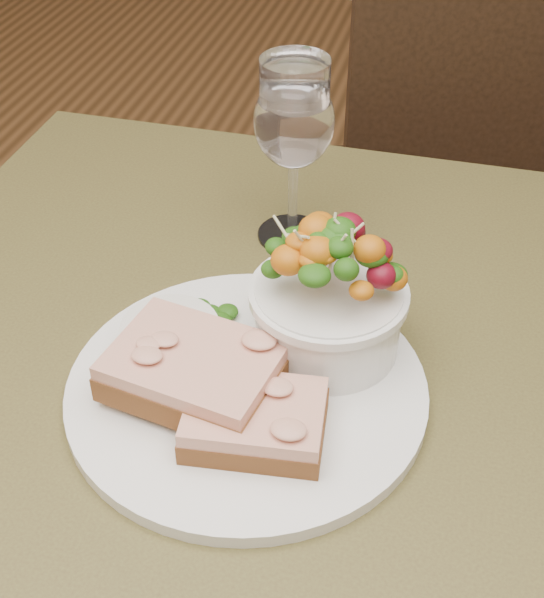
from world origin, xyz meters
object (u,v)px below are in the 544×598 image
(cafe_table, at_px, (283,460))
(wine_glass, at_px, (294,127))
(dinner_plate, at_px, (247,389))
(sandwich_back, at_px, (195,370))
(chair_far, at_px, (442,294))
(ramekin, at_px, (171,340))
(sandwich_front, at_px, (255,420))
(salad_bowl, at_px, (329,291))

(cafe_table, bearing_deg, wine_glass, 101.86)
(dinner_plate, bearing_deg, sandwich_back, -151.46)
(chair_far, bearing_deg, ramekin, 59.49)
(ramekin, bearing_deg, sandwich_back, -46.35)
(chair_far, distance_m, sandwich_front, 0.95)
(dinner_plate, relative_size, salad_bowl, 2.29)
(chair_far, bearing_deg, wine_glass, 58.54)
(salad_bowl, distance_m, wine_glass, 0.19)
(dinner_plate, distance_m, sandwich_front, 0.06)
(chair_far, distance_m, wine_glass, 0.80)
(sandwich_front, distance_m, ramekin, 0.11)
(chair_far, height_order, ramekin, chair_far)
(cafe_table, bearing_deg, sandwich_front, -93.61)
(chair_far, distance_m, sandwich_back, 0.94)
(dinner_plate, distance_m, ramekin, 0.07)
(cafe_table, distance_m, wine_glass, 0.31)
(cafe_table, xyz_separation_m, chair_far, (0.12, 0.73, -0.36))
(wine_glass, bearing_deg, ramekin, -103.41)
(wine_glass, bearing_deg, chair_far, 73.26)
(sandwich_back, bearing_deg, wine_glass, 95.68)
(chair_far, xyz_separation_m, sandwich_back, (-0.18, -0.78, 0.49))
(salad_bowl, relative_size, wine_glass, 0.73)
(dinner_plate, xyz_separation_m, salad_bowl, (0.05, 0.06, 0.07))
(salad_bowl, xyz_separation_m, wine_glass, (-0.07, 0.17, 0.05))
(sandwich_back, bearing_deg, ramekin, 143.64)
(sandwich_front, relative_size, ramekin, 1.50)
(sandwich_front, relative_size, sandwich_back, 0.78)
(sandwich_front, height_order, wine_glass, wine_glass)
(cafe_table, xyz_separation_m, ramekin, (-0.09, -0.01, 0.13))
(sandwich_front, relative_size, wine_glass, 0.64)
(chair_far, distance_m, dinner_plate, 0.90)
(sandwich_front, bearing_deg, chair_far, 75.22)
(cafe_table, xyz_separation_m, wine_glass, (-0.04, 0.20, 0.22))
(cafe_table, bearing_deg, ramekin, -174.13)
(salad_bowl, bearing_deg, dinner_plate, -130.53)
(ramekin, xyz_separation_m, wine_glass, (0.05, 0.21, 0.09))
(salad_bowl, bearing_deg, ramekin, -158.72)
(chair_far, relative_size, wine_glass, 5.14)
(sandwich_back, distance_m, ramekin, 0.05)
(chair_far, bearing_deg, sandwich_back, 62.38)
(cafe_table, distance_m, chair_far, 0.82)
(sandwich_back, bearing_deg, chair_far, 87.09)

